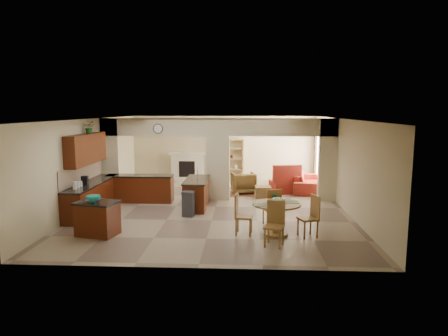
{
  "coord_description": "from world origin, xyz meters",
  "views": [
    {
      "loc": [
        0.89,
        -12.44,
        3.1
      ],
      "look_at": [
        0.25,
        0.3,
        1.21
      ],
      "focal_mm": 32.0,
      "sensor_mm": 36.0,
      "label": 1
    }
  ],
  "objects_px": {
    "sofa": "(307,182)",
    "armchair": "(244,183)",
    "kitchen_island": "(97,218)",
    "dining_table": "(276,214)"
  },
  "relations": [
    {
      "from": "kitchen_island",
      "to": "armchair",
      "type": "relative_size",
      "value": 1.31
    },
    {
      "from": "kitchen_island",
      "to": "dining_table",
      "type": "relative_size",
      "value": 0.94
    },
    {
      "from": "dining_table",
      "to": "armchair",
      "type": "distance_m",
      "value": 5.07
    },
    {
      "from": "kitchen_island",
      "to": "sofa",
      "type": "xyz_separation_m",
      "value": [
        6.02,
        5.82,
        -0.08
      ]
    },
    {
      "from": "sofa",
      "to": "armchair",
      "type": "xyz_separation_m",
      "value": [
        -2.42,
        -0.61,
        0.04
      ]
    },
    {
      "from": "armchair",
      "to": "kitchen_island",
      "type": "bearing_deg",
      "value": 43.16
    },
    {
      "from": "dining_table",
      "to": "sofa",
      "type": "height_order",
      "value": "dining_table"
    },
    {
      "from": "armchair",
      "to": "sofa",
      "type": "bearing_deg",
      "value": -178.02
    },
    {
      "from": "sofa",
      "to": "armchair",
      "type": "distance_m",
      "value": 2.49
    },
    {
      "from": "dining_table",
      "to": "sofa",
      "type": "xyz_separation_m",
      "value": [
        1.6,
        5.61,
        -0.19
      ]
    }
  ]
}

